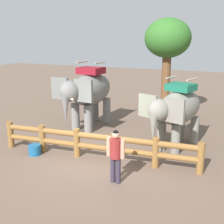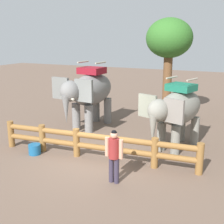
# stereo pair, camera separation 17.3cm
# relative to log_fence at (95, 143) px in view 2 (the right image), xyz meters

# --- Properties ---
(ground_plane) EXTENTS (60.00, 60.00, 0.00)m
(ground_plane) POSITION_rel_log_fence_xyz_m (-0.00, -0.06, -0.60)
(ground_plane) COLOR brown
(log_fence) EXTENTS (7.46, 0.89, 1.05)m
(log_fence) POSITION_rel_log_fence_xyz_m (0.00, 0.00, 0.00)
(log_fence) COLOR brown
(log_fence) RESTS_ON ground
(elephant_near_left) EXTENTS (2.10, 3.70, 3.17)m
(elephant_near_left) POSITION_rel_log_fence_xyz_m (-1.99, 3.21, 1.18)
(elephant_near_left) COLOR slate
(elephant_near_left) RESTS_ON ground
(elephant_center) EXTENTS (2.25, 3.33, 2.79)m
(elephant_center) POSITION_rel_log_fence_xyz_m (2.40, 2.24, 0.96)
(elephant_center) COLOR gray
(elephant_center) RESTS_ON ground
(tourist_woman_in_black) EXTENTS (0.59, 0.34, 1.66)m
(tourist_woman_in_black) POSITION_rel_log_fence_xyz_m (1.37, -1.32, 0.36)
(tourist_woman_in_black) COLOR #342C3F
(tourist_woman_in_black) RESTS_ON ground
(tree_far_left) EXTENTS (2.42, 2.42, 5.25)m
(tree_far_left) POSITION_rel_log_fence_xyz_m (0.82, 6.79, 3.47)
(tree_far_left) COLOR brown
(tree_far_left) RESTS_ON ground
(feed_bucket) EXTENTS (0.45, 0.45, 0.39)m
(feed_bucket) POSITION_rel_log_fence_xyz_m (-2.25, -0.59, -0.41)
(feed_bucket) COLOR #19598C
(feed_bucket) RESTS_ON ground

